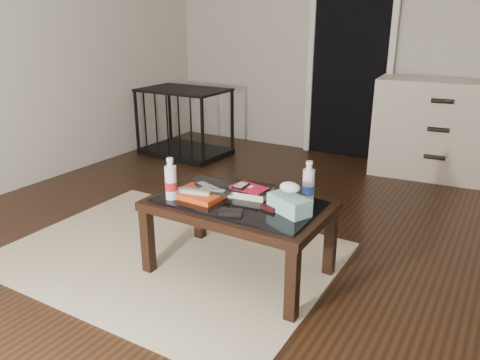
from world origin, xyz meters
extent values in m
plane|color=black|center=(0.00, 0.00, 0.00)|extent=(5.00, 5.00, 0.00)
plane|color=beige|center=(0.00, 2.50, 1.35)|extent=(5.00, 0.00, 5.00)
cube|color=black|center=(-0.40, 2.47, 1.00)|extent=(0.80, 0.05, 2.00)
cube|color=silver|center=(-0.82, 2.44, 1.00)|extent=(0.06, 0.04, 2.04)
cube|color=silver|center=(0.02, 2.44, 1.00)|extent=(0.06, 0.04, 2.04)
cube|color=black|center=(-0.56, -0.52, 0.20)|extent=(0.06, 0.06, 0.40)
cube|color=black|center=(0.36, -0.52, 0.20)|extent=(0.06, 0.06, 0.40)
cube|color=black|center=(-0.56, 0.00, 0.20)|extent=(0.06, 0.06, 0.40)
cube|color=black|center=(0.36, 0.00, 0.20)|extent=(0.06, 0.06, 0.40)
cube|color=black|center=(-0.10, -0.26, 0.43)|extent=(1.00, 0.60, 0.05)
cube|color=black|center=(-0.10, -0.26, 0.46)|extent=(0.90, 0.50, 0.01)
cube|color=#BDAA92|center=(-0.59, -0.30, 0.01)|extent=(2.01, 1.52, 0.01)
cube|color=beige|center=(0.60, 2.23, 0.45)|extent=(1.24, 0.60, 0.90)
cylinder|color=black|center=(0.60, 1.97, 0.25)|extent=(0.18, 0.06, 0.04)
cylinder|color=black|center=(0.60, 1.97, 0.50)|extent=(0.18, 0.06, 0.04)
cylinder|color=black|center=(0.60, 1.97, 0.75)|extent=(0.18, 0.06, 0.04)
cube|color=black|center=(-1.90, 1.61, 0.03)|extent=(0.93, 0.65, 0.06)
cube|color=black|center=(-1.90, 1.61, 0.70)|extent=(0.93, 0.65, 0.02)
cube|color=black|center=(-2.33, 1.33, 0.35)|extent=(0.03, 0.03, 0.70)
cube|color=black|center=(-1.47, 1.33, 0.35)|extent=(0.03, 0.03, 0.70)
cube|color=black|center=(-2.33, 1.89, 0.35)|extent=(0.03, 0.03, 0.70)
cube|color=black|center=(-1.47, 1.89, 0.35)|extent=(0.03, 0.03, 0.70)
cube|color=red|center=(-0.32, -0.33, 0.48)|extent=(0.29, 0.22, 0.03)
cube|color=#ADADB2|center=(-0.34, -0.35, 0.50)|extent=(0.21, 0.09, 0.02)
cube|color=black|center=(-0.25, -0.30, 0.50)|extent=(0.20, 0.08, 0.02)
cube|color=black|center=(-0.31, -0.26, 0.50)|extent=(0.21, 0.11, 0.02)
cube|color=black|center=(-0.10, -0.15, 0.48)|extent=(0.27, 0.23, 0.05)
cube|color=red|center=(-0.10, -0.16, 0.51)|extent=(0.21, 0.17, 0.01)
cube|color=black|center=(-0.13, -0.19, 0.52)|extent=(0.07, 0.11, 0.02)
cube|color=black|center=(0.11, -0.29, 0.47)|extent=(0.10, 0.07, 0.02)
cube|color=black|center=(-0.04, -0.44, 0.47)|extent=(0.14, 0.11, 0.02)
cylinder|color=silver|center=(-0.44, -0.43, 0.58)|extent=(0.07, 0.07, 0.24)
cylinder|color=silver|center=(0.24, -0.09, 0.58)|extent=(0.08, 0.08, 0.24)
cube|color=teal|center=(0.22, -0.27, 0.51)|extent=(0.26, 0.21, 0.09)
camera|label=1|loc=(1.15, -2.34, 1.44)|focal=35.00mm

